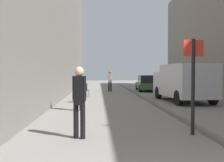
{
  "coord_description": "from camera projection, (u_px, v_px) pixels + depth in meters",
  "views": [
    {
      "loc": [
        -1.36,
        -1.91,
        1.69
      ],
      "look_at": [
        -0.55,
        12.77,
        1.2
      ],
      "focal_mm": 40.01,
      "sensor_mm": 36.0,
      "label": 1
    }
  ],
  "objects": [
    {
      "name": "parked_car",
      "position": [
        147.0,
        83.0,
        23.22
      ],
      "size": [
        2.02,
        4.29,
        1.45
      ],
      "rotation": [
        0.0,
        0.0,
        -0.05
      ],
      "color": "#335138",
      "rests_on": "ground_plane"
    },
    {
      "name": "pedestrian_mid_block",
      "position": [
        110.0,
        79.0,
        22.38
      ],
      "size": [
        0.36,
        0.26,
        1.87
      ],
      "rotation": [
        0.0,
        0.0,
        2.88
      ],
      "color": "black",
      "rests_on": "ground_plane"
    },
    {
      "name": "cafe_chair_by_doorway",
      "position": [
        85.0,
        89.0,
        17.38
      ],
      "size": [
        0.56,
        0.56,
        0.94
      ],
      "rotation": [
        0.0,
        0.0,
        5.94
      ],
      "color": "black",
      "rests_on": "ground_plane"
    },
    {
      "name": "ground_plane",
      "position": [
        123.0,
        103.0,
        14.01
      ],
      "size": [
        80.0,
        80.0,
        0.0
      ],
      "primitive_type": "plane",
      "color": "gray"
    },
    {
      "name": "pedestrian_main_foreground",
      "position": [
        79.0,
        87.0,
        11.02
      ],
      "size": [
        0.34,
        0.27,
        1.81
      ],
      "rotation": [
        0.0,
        0.0,
        0.39
      ],
      "color": "brown",
      "rests_on": "ground_plane"
    },
    {
      "name": "cafe_chair_near_window",
      "position": [
        79.0,
        93.0,
        14.24
      ],
      "size": [
        0.6,
        0.6,
        0.94
      ],
      "rotation": [
        0.0,
        0.0,
        2.61
      ],
      "color": "brown",
      "rests_on": "ground_plane"
    },
    {
      "name": "kerb_strip",
      "position": [
        150.0,
        101.0,
        14.1
      ],
      "size": [
        0.16,
        40.0,
        0.12
      ],
      "primitive_type": "cube",
      "color": "#615F5B",
      "rests_on": "ground_plane"
    },
    {
      "name": "delivery_van",
      "position": [
        183.0,
        82.0,
        14.49
      ],
      "size": [
        2.4,
        5.01,
        2.17
      ],
      "rotation": [
        0.0,
        0.0,
        0.07
      ],
      "color": "#B7B7BC",
      "rests_on": "ground_plane"
    },
    {
      "name": "pedestrian_far_crossing",
      "position": [
        79.0,
        97.0,
        6.37
      ],
      "size": [
        0.36,
        0.26,
        1.84
      ],
      "rotation": [
        0.0,
        0.0,
        -0.28
      ],
      "color": "black",
      "rests_on": "ground_plane"
    },
    {
      "name": "street_sign_post",
      "position": [
        193.0,
        78.0,
        6.74
      ],
      "size": [
        0.6,
        0.14,
        2.6
      ],
      "rotation": [
        0.0,
        0.0,
        3.32
      ],
      "color": "black",
      "rests_on": "ground_plane"
    }
  ]
}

